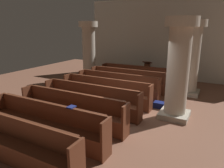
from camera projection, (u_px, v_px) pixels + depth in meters
The scene contains 16 objects.
ground_plane at pixel (125, 115), 7.11m from camera, with size 19.20×19.20×0.00m, color brown.
back_wall at pixel (171, 39), 11.69m from camera, with size 10.00×0.16×4.50m, color beige.
pew_row_0 at pixel (135, 75), 10.82m from camera, with size 3.75×0.47×0.97m.
pew_row_1 at pixel (127, 79), 9.93m from camera, with size 3.75×0.46×0.97m.
pew_row_2 at pixel (117, 84), 9.04m from camera, with size 3.75×0.47×0.97m.
pew_row_3 at pixel (105, 90), 8.14m from camera, with size 3.75×0.46×0.97m.
pew_row_4 at pixel (90, 98), 7.25m from camera, with size 3.75×0.46×0.97m.
pew_row_5 at pixel (71, 108), 6.36m from camera, with size 3.75×0.47×0.97m.
pew_row_6 at pixel (46, 121), 5.47m from camera, with size 3.75×0.46×0.97m.
pew_row_7 at pixel (11, 139), 4.58m from camera, with size 3.75×0.46×0.97m.
pillar_aisle_side at pixel (191, 57), 8.90m from camera, with size 1.01×1.01×3.21m.
pillar_far_side at pixel (89, 50), 11.46m from camera, with size 1.01×1.01×3.21m.
pillar_aisle_rear at pixel (178, 68), 6.51m from camera, with size 1.00×1.00×3.21m.
lectern at pixel (147, 72), 11.74m from camera, with size 0.48×0.45×1.08m.
hymn_book at pixel (71, 107), 5.17m from camera, with size 0.17×0.21×0.03m, color navy.
kneeler_box_navy at pixel (160, 105), 7.72m from camera, with size 0.43×0.32×0.22m, color navy.
Camera 1 is at (2.71, -6.01, 2.90)m, focal length 33.31 mm.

